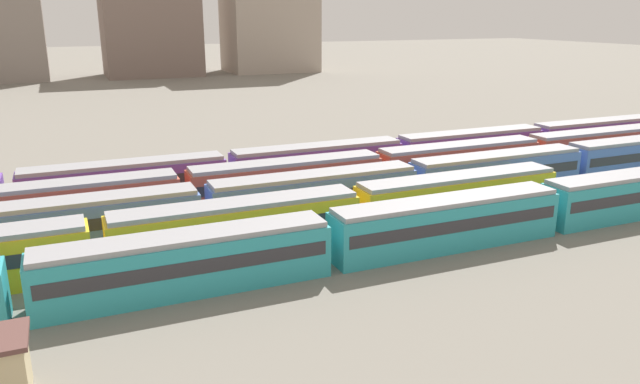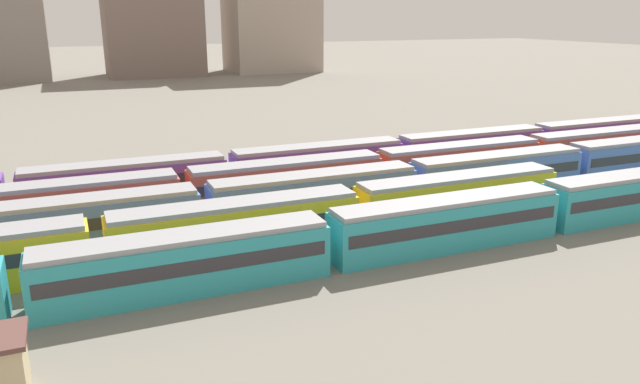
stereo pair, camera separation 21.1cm
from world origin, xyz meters
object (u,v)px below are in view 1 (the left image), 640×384
train_track_0 (447,222)px  train_track_4 (318,162)px  train_track_2 (412,182)px  train_track_1 (237,226)px  train_track_3 (378,170)px

train_track_0 → train_track_4: (-1.41, 20.80, 0.00)m
train_track_0 → train_track_2: (3.35, 10.40, 0.00)m
train_track_2 → train_track_0: bearing=-107.9°
train_track_1 → train_track_3: size_ratio=0.50×
train_track_1 → train_track_0: bearing=-20.0°
train_track_2 → train_track_4: bearing=114.6°
train_track_3 → train_track_1: bearing=-148.6°
train_track_0 → train_track_3: bearing=79.9°
train_track_4 → train_track_0: bearing=-86.1°
train_track_1 → train_track_3: bearing=31.4°
train_track_1 → train_track_2: bearing=16.4°
train_track_2 → train_track_3: (-0.58, 5.20, 0.00)m
train_track_0 → train_track_2: 10.93m
train_track_2 → train_track_4: same height
train_track_3 → train_track_4: 6.67m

